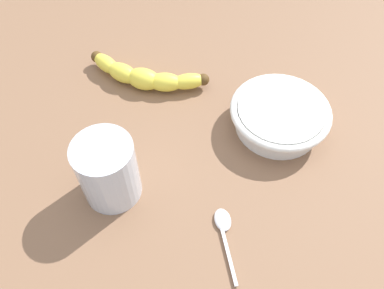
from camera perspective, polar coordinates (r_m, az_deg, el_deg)
wooden_tabletop at (r=64.45cm, az=-1.96°, el=-2.32°), size 120.00×120.00×3.00cm
banana at (r=72.64cm, az=-6.99°, el=9.96°), size 16.15×18.76×3.96cm
smoothie_glass at (r=56.72cm, az=-12.19°, el=-4.00°), size 8.60×8.60×10.86cm
ceramic_bowl at (r=66.28cm, az=12.72°, el=4.17°), size 16.69×16.69×4.59cm
teaspoon at (r=57.00cm, az=4.69°, el=-11.58°), size 11.25×3.80×0.80cm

